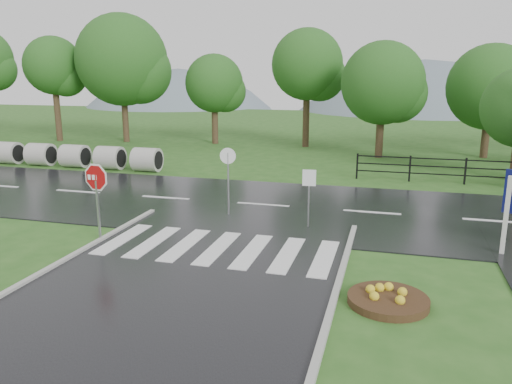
% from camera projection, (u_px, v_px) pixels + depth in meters
% --- Properties ---
extents(ground, '(120.00, 120.00, 0.00)m').
position_uv_depth(ground, '(128.00, 338.00, 9.36)').
color(ground, '#2A581D').
rests_on(ground, ground).
extents(main_road, '(90.00, 8.00, 0.04)m').
position_uv_depth(main_road, '(263.00, 206.00, 18.74)').
color(main_road, black).
rests_on(main_road, ground).
extents(crosswalk, '(6.50, 2.80, 0.02)m').
position_uv_depth(crosswalk, '(218.00, 248.00, 14.04)').
color(crosswalk, silver).
rests_on(crosswalk, ground).
extents(fence_west, '(9.58, 0.08, 1.20)m').
position_uv_depth(fence_west, '(466.00, 169.00, 22.17)').
color(fence_west, black).
rests_on(fence_west, ground).
extents(hills, '(102.00, 48.00, 48.00)m').
position_uv_depth(hills, '(381.00, 216.00, 72.97)').
color(hills, slate).
rests_on(hills, ground).
extents(treeline, '(83.20, 5.20, 10.00)m').
position_uv_depth(treeline, '(334.00, 152.00, 31.60)').
color(treeline, '#1F5319').
rests_on(treeline, ground).
extents(culvert_pipes, '(9.70, 1.20, 1.20)m').
position_uv_depth(culvert_pipes, '(75.00, 156.00, 26.31)').
color(culvert_pipes, '#9E9B93').
rests_on(culvert_pipes, ground).
extents(stop_sign, '(1.09, 0.20, 2.48)m').
position_uv_depth(stop_sign, '(96.00, 184.00, 14.37)').
color(stop_sign, '#939399').
rests_on(stop_sign, ground).
extents(flower_bed, '(1.73, 1.73, 0.35)m').
position_uv_depth(flower_bed, '(388.00, 299.00, 10.71)').
color(flower_bed, '#332111').
rests_on(flower_bed, ground).
extents(reg_sign_small, '(0.43, 0.07, 1.91)m').
position_uv_depth(reg_sign_small, '(309.00, 186.00, 15.70)').
color(reg_sign_small, '#939399').
rests_on(reg_sign_small, ground).
extents(reg_sign_round, '(0.55, 0.10, 2.39)m').
position_uv_depth(reg_sign_round, '(228.00, 174.00, 17.12)').
color(reg_sign_round, '#939399').
rests_on(reg_sign_round, ground).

